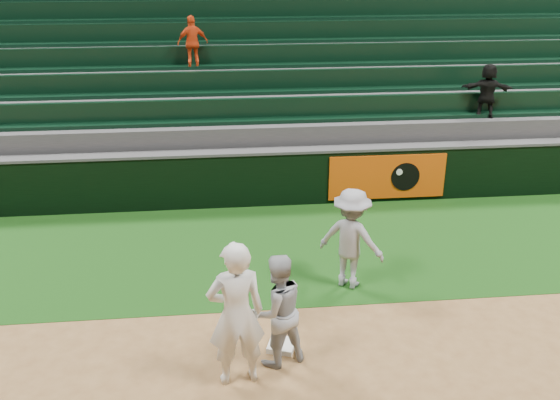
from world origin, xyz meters
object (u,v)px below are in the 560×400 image
at_px(baserunner, 277,310).
at_px(base_coach, 351,239).
at_px(first_baseman, 236,314).
at_px(first_base, 281,345).

bearing_deg(baserunner, base_coach, -147.75).
xyz_separation_m(first_baseman, base_coach, (1.98, 2.27, -0.15)).
xyz_separation_m(first_base, baserunner, (-0.09, -0.29, 0.78)).
distance_m(first_base, baserunner, 0.84).
distance_m(first_baseman, baserunner, 0.69).
xyz_separation_m(baserunner, base_coach, (1.42, 1.93, 0.05)).
bearing_deg(first_baseman, first_base, -144.54).
bearing_deg(baserunner, first_baseman, 10.16).
bearing_deg(first_baseman, base_coach, -139.65).
bearing_deg(first_baseman, baserunner, -157.04).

